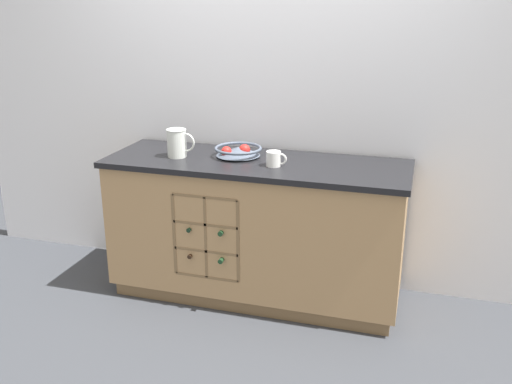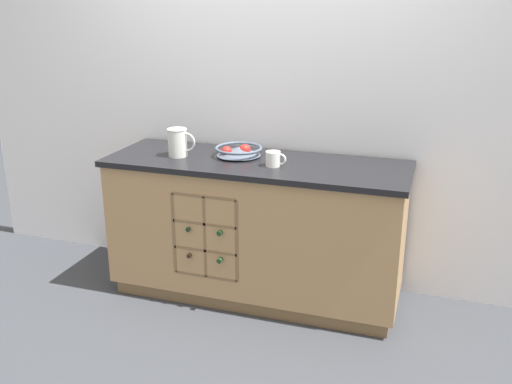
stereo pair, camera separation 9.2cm
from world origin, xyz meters
name	(u,v)px [view 1 (the left image)]	position (x,y,z in m)	size (l,w,h in m)	color
ground_plane	(256,293)	(0.00, 0.00, 0.00)	(14.00, 14.00, 0.00)	#383A3F
back_wall	(272,89)	(0.00, 0.36, 1.27)	(4.40, 0.06, 2.55)	white
kitchen_island	(255,229)	(0.00, 0.00, 0.46)	(1.83, 0.64, 0.90)	brown
fruit_bowl	(238,150)	(-0.13, 0.06, 0.94)	(0.29, 0.29, 0.08)	#4C5666
white_pitcher	(177,142)	(-0.49, -0.05, 0.99)	(0.18, 0.12, 0.17)	silver
ceramic_mug	(274,159)	(0.13, -0.08, 0.94)	(0.12, 0.09, 0.09)	white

